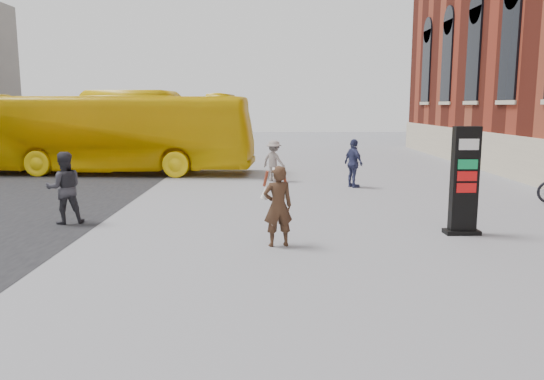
{
  "coord_description": "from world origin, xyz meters",
  "views": [
    {
      "loc": [
        -0.59,
        -10.83,
        3.03
      ],
      "look_at": [
        -0.55,
        1.38,
        1.07
      ],
      "focal_mm": 35.0,
      "sensor_mm": 36.0,
      "label": 1
    }
  ],
  "objects_px": {
    "pedestrian_a": "(64,188)",
    "info_pylon": "(464,181)",
    "bus": "(106,132)",
    "pedestrian_c": "(354,163)",
    "woman": "(278,205)",
    "pedestrian_b": "(274,161)"
  },
  "relations": [
    {
      "from": "pedestrian_a",
      "to": "bus",
      "type": "bearing_deg",
      "value": -102.75
    },
    {
      "from": "pedestrian_a",
      "to": "info_pylon",
      "type": "bearing_deg",
      "value": 149.21
    },
    {
      "from": "pedestrian_a",
      "to": "pedestrian_c",
      "type": "distance_m",
      "value": 10.36
    },
    {
      "from": "info_pylon",
      "to": "pedestrian_a",
      "type": "height_order",
      "value": "info_pylon"
    },
    {
      "from": "woman",
      "to": "pedestrian_c",
      "type": "height_order",
      "value": "pedestrian_c"
    },
    {
      "from": "woman",
      "to": "pedestrian_b",
      "type": "bearing_deg",
      "value": -102.78
    },
    {
      "from": "woman",
      "to": "bus",
      "type": "distance_m",
      "value": 14.71
    },
    {
      "from": "info_pylon",
      "to": "pedestrian_a",
      "type": "bearing_deg",
      "value": 171.5
    },
    {
      "from": "pedestrian_a",
      "to": "pedestrian_b",
      "type": "height_order",
      "value": "pedestrian_a"
    },
    {
      "from": "woman",
      "to": "pedestrian_c",
      "type": "relative_size",
      "value": 0.98
    },
    {
      "from": "pedestrian_a",
      "to": "pedestrian_c",
      "type": "xyz_separation_m",
      "value": [
        8.38,
        6.09,
        -0.03
      ]
    },
    {
      "from": "bus",
      "to": "pedestrian_b",
      "type": "bearing_deg",
      "value": -105.79
    },
    {
      "from": "pedestrian_a",
      "to": "pedestrian_c",
      "type": "height_order",
      "value": "pedestrian_a"
    },
    {
      "from": "pedestrian_b",
      "to": "bus",
      "type": "bearing_deg",
      "value": 19.76
    },
    {
      "from": "bus",
      "to": "pedestrian_b",
      "type": "height_order",
      "value": "bus"
    },
    {
      "from": "woman",
      "to": "bus",
      "type": "height_order",
      "value": "bus"
    },
    {
      "from": "info_pylon",
      "to": "pedestrian_c",
      "type": "relative_size",
      "value": 1.42
    },
    {
      "from": "bus",
      "to": "pedestrian_a",
      "type": "distance_m",
      "value": 10.62
    },
    {
      "from": "bus",
      "to": "pedestrian_c",
      "type": "height_order",
      "value": "bus"
    },
    {
      "from": "pedestrian_c",
      "to": "woman",
      "type": "bearing_deg",
      "value": 135.32
    },
    {
      "from": "woman",
      "to": "bus",
      "type": "bearing_deg",
      "value": -72.06
    },
    {
      "from": "pedestrian_b",
      "to": "woman",
      "type": "bearing_deg",
      "value": 129.37
    }
  ]
}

